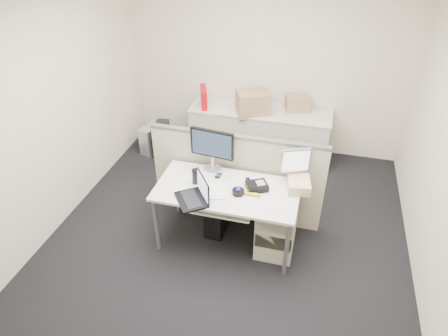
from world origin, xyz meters
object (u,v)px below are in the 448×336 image
(monitor_main, at_px, (212,150))
(laptop, at_px, (191,190))
(desk, at_px, (227,194))
(desk_phone, at_px, (257,186))

(monitor_main, height_order, laptop, monitor_main)
(desk, relative_size, desk_phone, 7.04)
(laptop, relative_size, desk_phone, 1.65)
(laptop, bearing_deg, monitor_main, 139.47)
(desk, distance_m, desk_phone, 0.33)
(desk, distance_m, laptop, 0.46)
(desk, relative_size, laptop, 4.25)
(monitor_main, distance_m, desk_phone, 0.64)
(desk, bearing_deg, monitor_main, 128.00)
(desk, height_order, monitor_main, monitor_main)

